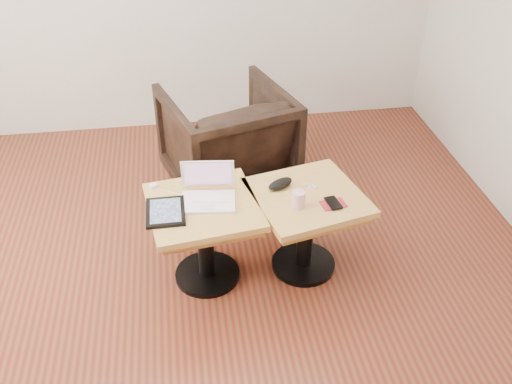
{
  "coord_description": "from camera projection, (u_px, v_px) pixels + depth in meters",
  "views": [
    {
      "loc": [
        0.08,
        -2.34,
        2.4
      ],
      "look_at": [
        0.46,
        0.23,
        0.59
      ],
      "focal_mm": 40.0,
      "sensor_mm": 36.0,
      "label": 1
    }
  ],
  "objects": [
    {
      "name": "side_table_right",
      "position": [
        306.0,
        213.0,
        3.31
      ],
      "size": [
        0.72,
        0.72,
        0.54
      ],
      "rotation": [
        0.0,
        0.0,
        0.23
      ],
      "color": "black",
      "rests_on": "ground"
    },
    {
      "name": "side_table_left",
      "position": [
        204.0,
        223.0,
        3.24
      ],
      "size": [
        0.67,
        0.67,
        0.54
      ],
      "rotation": [
        0.0,
        0.0,
        0.14
      ],
      "color": "black",
      "rests_on": "ground"
    },
    {
      "name": "glasses_case",
      "position": [
        280.0,
        184.0,
        3.28
      ],
      "size": [
        0.18,
        0.15,
        0.05
      ],
      "primitive_type": "ellipsoid",
      "rotation": [
        0.0,
        0.0,
        0.51
      ],
      "color": "black",
      "rests_on": "side_table_right"
    },
    {
      "name": "tablet",
      "position": [
        166.0,
        212.0,
        3.08
      ],
      "size": [
        0.21,
        0.26,
        0.02
      ],
      "rotation": [
        0.0,
        0.0,
        -0.0
      ],
      "color": "black",
      "rests_on": "side_table_left"
    },
    {
      "name": "laptop",
      "position": [
        208.0,
        193.0,
        3.18
      ],
      "size": [
        0.32,
        0.29,
        0.21
      ],
      "rotation": [
        0.0,
        0.0,
        -0.11
      ],
      "color": "white",
      "rests_on": "side_table_left"
    },
    {
      "name": "room_shell",
      "position": [
        159.0,
        89.0,
        2.49
      ],
      "size": [
        4.52,
        4.52,
        2.71
      ],
      "color": "#4F1B12",
      "rests_on": "ground"
    },
    {
      "name": "earbuds_tangle",
      "position": [
        311.0,
        186.0,
        3.29
      ],
      "size": [
        0.08,
        0.05,
        0.02
      ],
      "color": "white",
      "rests_on": "side_table_right"
    },
    {
      "name": "charging_adapter",
      "position": [
        154.0,
        186.0,
        3.28
      ],
      "size": [
        0.05,
        0.05,
        0.02
      ],
      "primitive_type": "cube",
      "rotation": [
        0.0,
        0.0,
        0.43
      ],
      "color": "white",
      "rests_on": "side_table_left"
    },
    {
      "name": "striped_cup",
      "position": [
        298.0,
        199.0,
        3.11
      ],
      "size": [
        0.1,
        0.1,
        0.1
      ],
      "primitive_type": "cylinder",
      "rotation": [
        0.0,
        0.0,
        0.41
      ],
      "color": "#CA5680",
      "rests_on": "side_table_right"
    },
    {
      "name": "armchair",
      "position": [
        227.0,
        140.0,
        4.07
      ],
      "size": [
        1.02,
        1.04,
        0.76
      ],
      "primitive_type": "imported",
      "rotation": [
        0.0,
        0.0,
        3.43
      ],
      "color": "black",
      "rests_on": "ground"
    },
    {
      "name": "phone_on_sleeve",
      "position": [
        333.0,
        203.0,
        3.15
      ],
      "size": [
        0.15,
        0.13,
        0.02
      ],
      "rotation": [
        0.0,
        0.0,
        0.16
      ],
      "color": "maroon",
      "rests_on": "side_table_right"
    }
  ]
}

